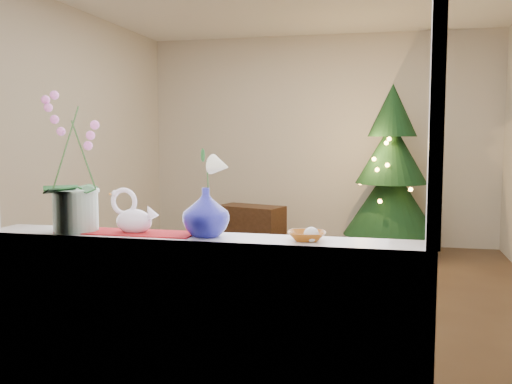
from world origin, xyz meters
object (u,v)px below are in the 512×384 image
blue_vase (206,208)px  side_table (251,230)px  paperweight (311,235)px  orchid_pot (74,162)px  swan (134,212)px  amber_dish (307,237)px  xmas_tree (391,170)px

blue_vase → side_table: blue_vase is taller
blue_vase → paperweight: 0.53m
orchid_pot → blue_vase: size_ratio=2.61×
orchid_pot → swan: orchid_pot is taller
paperweight → side_table: 4.24m
orchid_pot → side_table: orchid_pot is taller
blue_vase → paperweight: blue_vase is taller
amber_dish → side_table: size_ratio=0.20×
amber_dish → side_table: (-1.23, 3.96, -0.65)m
swan → side_table: (-0.36, 3.95, -0.74)m
orchid_pot → amber_dish: (1.18, 0.01, -0.34)m
paperweight → amber_dish: paperweight is taller
orchid_pot → amber_dish: bearing=0.5°
swan → side_table: 4.03m
paperweight → amber_dish: bearing=126.4°
swan → xmas_tree: bearing=72.1°
paperweight → side_table: paperweight is taller
xmas_tree → side_table: (-1.62, -0.35, -0.72)m
blue_vase → paperweight: size_ratio=3.86×
blue_vase → amber_dish: blue_vase is taller
orchid_pot → xmas_tree: size_ratio=0.35×
amber_dish → orchid_pot: bearing=-179.5°
xmas_tree → blue_vase: bearing=-101.6°
xmas_tree → paperweight: bearing=-94.8°
xmas_tree → swan: bearing=-106.4°
swan → xmas_tree: 4.48m
orchid_pot → amber_dish: orchid_pot is taller
orchid_pot → swan: size_ratio=2.82×
orchid_pot → paperweight: size_ratio=10.07×
xmas_tree → side_table: size_ratio=2.63×
blue_vase → paperweight: (0.52, -0.04, -0.10)m
blue_vase → swan: bearing=178.8°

